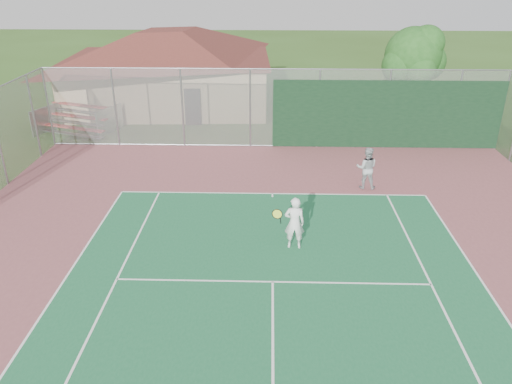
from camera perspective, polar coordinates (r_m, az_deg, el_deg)
back_fence at (r=22.36m, az=7.41°, el=9.13°), size 20.08×0.11×3.53m
clubhouse at (r=29.30m, az=-9.96°, el=14.51°), size 12.15×8.42×5.09m
bleachers at (r=26.10m, az=-19.72°, el=7.84°), size 3.89×2.94×1.24m
tree at (r=27.91m, az=17.66°, el=14.45°), size 3.44×3.26×4.80m
player_white_front at (r=14.37m, az=4.37°, el=-3.58°), size 0.96×0.56×1.60m
player_grey_back at (r=18.63m, az=12.52°, el=2.64°), size 0.85×0.71×1.58m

